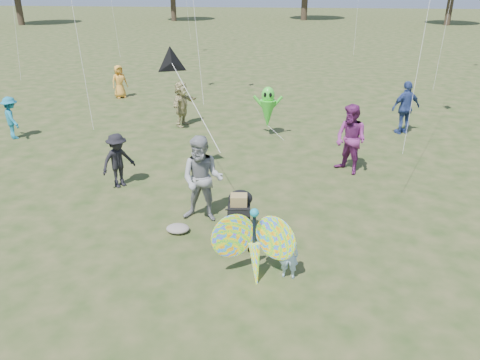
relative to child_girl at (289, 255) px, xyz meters
name	(u,v)px	position (x,y,z in m)	size (l,w,h in m)	color
ground	(242,262)	(-0.91, 0.39, -0.49)	(160.00, 160.00, 0.00)	#51592B
child_girl	(289,255)	(0.00, 0.00, 0.00)	(0.36, 0.23, 0.98)	#B4D7FF
adult_man	(202,179)	(-1.97, 2.06, 0.51)	(0.97, 0.76, 2.00)	gray
grey_bag	(178,229)	(-2.43, 1.42, -0.41)	(0.51, 0.42, 0.16)	gray
crowd_b	(118,161)	(-4.51, 3.63, 0.24)	(0.94, 0.54, 1.46)	black
crowd_c	(406,108)	(3.91, 9.17, 0.44)	(1.09, 0.45, 1.86)	navy
crowd_d	(182,104)	(-4.07, 9.23, 0.34)	(1.54, 0.49, 1.66)	tan
crowd_e	(351,140)	(1.62, 5.29, 0.49)	(0.95, 0.74, 1.96)	#77276B
crowd_g	(119,82)	(-7.88, 13.20, 0.25)	(0.72, 0.47, 1.48)	gold
crowd_i	(12,118)	(-9.50, 7.14, 0.23)	(0.93, 0.54, 1.45)	teal
jogging_stroller	(239,214)	(-1.05, 1.25, 0.12)	(0.56, 1.08, 1.09)	black
butterfly_kite	(255,246)	(-0.62, -0.09, 0.20)	(1.74, 0.75, 1.62)	#DB4822
delta_kite_rig	(172,64)	(-3.09, 4.31, 2.65)	(1.99, 2.50, 1.96)	black
alien_kite	(268,109)	(-0.86, 8.32, 0.48)	(1.12, 0.69, 1.74)	#3ED231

